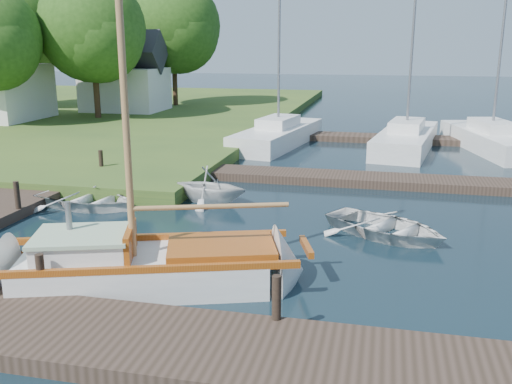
% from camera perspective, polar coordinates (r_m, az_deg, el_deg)
% --- Properties ---
extents(ground, '(160.00, 160.00, 0.00)m').
position_cam_1_polar(ground, '(14.97, 0.00, -4.45)').
color(ground, black).
rests_on(ground, ground).
extents(near_dock, '(18.00, 2.20, 0.30)m').
position_cam_1_polar(near_dock, '(9.65, -8.23, -14.99)').
color(near_dock, '#31251C').
rests_on(near_dock, ground).
extents(left_dock, '(2.20, 18.00, 0.30)m').
position_cam_1_polar(left_dock, '(19.90, -21.68, -0.21)').
color(left_dock, '#31251C').
rests_on(left_dock, ground).
extents(far_dock, '(14.00, 1.60, 0.30)m').
position_cam_1_polar(far_dock, '(20.87, 9.37, 1.31)').
color(far_dock, '#31251C').
rests_on(far_dock, ground).
extents(mooring_post_1, '(0.16, 0.16, 0.80)m').
position_cam_1_polar(mooring_post_1, '(11.52, -20.71, -7.73)').
color(mooring_post_1, black).
rests_on(mooring_post_1, near_dock).
extents(mooring_post_2, '(0.16, 0.16, 0.80)m').
position_cam_1_polar(mooring_post_2, '(9.88, 2.06, -10.51)').
color(mooring_post_2, black).
rests_on(mooring_post_2, near_dock).
extents(mooring_post_4, '(0.16, 0.16, 0.80)m').
position_cam_1_polar(mooring_post_4, '(17.63, -22.77, -0.29)').
color(mooring_post_4, black).
rests_on(mooring_post_4, left_dock).
extents(mooring_post_5, '(0.16, 0.16, 0.80)m').
position_cam_1_polar(mooring_post_5, '(21.76, -15.24, 3.01)').
color(mooring_post_5, black).
rests_on(mooring_post_5, left_dock).
extents(sailboat, '(7.40, 4.13, 9.83)m').
position_cam_1_polar(sailboat, '(12.11, -10.32, -7.68)').
color(sailboat, silver).
rests_on(sailboat, ground).
extents(dinghy, '(4.78, 3.73, 0.90)m').
position_cam_1_polar(dinghy, '(12.44, -17.29, -6.99)').
color(dinghy, '#86370C').
rests_on(dinghy, ground).
extents(tender_a, '(3.68, 2.87, 0.70)m').
position_cam_1_polar(tender_a, '(18.25, -16.57, -0.40)').
color(tender_a, silver).
rests_on(tender_a, ground).
extents(tender_b, '(2.77, 2.50, 1.28)m').
position_cam_1_polar(tender_b, '(17.96, -4.62, 0.89)').
color(tender_b, silver).
rests_on(tender_b, ground).
extents(tender_c, '(4.13, 3.83, 0.70)m').
position_cam_1_polar(tender_c, '(15.29, 12.89, -3.04)').
color(tender_c, silver).
rests_on(tender_c, ground).
extents(marina_boat_0, '(3.48, 8.18, 9.92)m').
position_cam_1_polar(marina_boat_0, '(28.29, 2.23, 5.83)').
color(marina_boat_0, silver).
rests_on(marina_boat_0, ground).
extents(marina_boat_2, '(3.39, 8.16, 11.26)m').
position_cam_1_polar(marina_boat_2, '(28.00, 14.78, 5.29)').
color(marina_boat_2, silver).
rests_on(marina_boat_2, ground).
extents(marina_boat_3, '(4.04, 8.34, 11.19)m').
position_cam_1_polar(marina_boat_3, '(29.12, 22.48, 5.00)').
color(marina_boat_3, silver).
rests_on(marina_boat_3, ground).
extents(house_c, '(5.25, 4.00, 5.28)m').
position_cam_1_polar(house_c, '(39.75, -12.96, 10.96)').
color(house_c, white).
rests_on(house_c, shore).
extents(tree_3, '(6.41, 6.38, 8.74)m').
position_cam_1_polar(tree_3, '(36.17, -16.04, 15.56)').
color(tree_3, '#332114').
rests_on(tree_3, shore).
extents(tree_4, '(7.01, 7.01, 9.66)m').
position_cam_1_polar(tree_4, '(43.81, -23.06, 15.47)').
color(tree_4, '#332114').
rests_on(tree_4, shore).
extents(tree_7, '(6.83, 6.83, 9.38)m').
position_cam_1_polar(tree_7, '(42.64, -8.29, 16.27)').
color(tree_7, '#332114').
rests_on(tree_7, shore).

